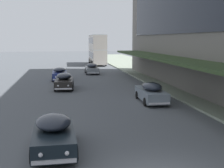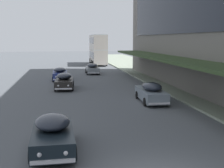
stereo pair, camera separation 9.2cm
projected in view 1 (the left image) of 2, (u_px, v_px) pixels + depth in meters
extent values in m
cube|color=beige|center=(97.00, 56.00, 61.91)|extent=(2.68, 11.30, 2.65)
cube|color=black|center=(97.00, 54.00, 61.87)|extent=(2.71, 10.40, 1.17)
cube|color=silver|center=(97.00, 49.00, 61.72)|extent=(2.58, 11.30, 0.12)
cube|color=beige|center=(97.00, 42.00, 61.52)|extent=(2.68, 11.30, 2.65)
cube|color=black|center=(97.00, 40.00, 61.48)|extent=(2.71, 10.40, 1.17)
cube|color=silver|center=(97.00, 35.00, 61.33)|extent=(2.58, 11.30, 0.12)
cube|color=black|center=(94.00, 37.00, 66.92)|extent=(1.27, 0.08, 0.36)
cylinder|color=black|center=(89.00, 61.00, 65.65)|extent=(0.26, 1.00, 1.00)
cylinder|color=black|center=(101.00, 61.00, 66.02)|extent=(0.26, 1.00, 1.00)
cylinder|color=black|center=(92.00, 63.00, 58.47)|extent=(0.26, 1.00, 1.00)
cylinder|color=black|center=(106.00, 63.00, 58.85)|extent=(0.26, 1.00, 1.00)
cylinder|color=black|center=(91.00, 62.00, 61.07)|extent=(0.26, 1.00, 1.00)
cylinder|color=black|center=(104.00, 62.00, 61.44)|extent=(0.26, 1.00, 1.00)
cube|color=black|center=(54.00, 138.00, 14.01)|extent=(1.90, 4.41, 0.78)
ellipsoid|color=#1E232D|center=(53.00, 122.00, 14.13)|extent=(1.64, 2.44, 0.62)
cube|color=silver|center=(54.00, 162.00, 11.87)|extent=(1.71, 0.16, 0.14)
cube|color=silver|center=(54.00, 129.00, 16.22)|extent=(1.71, 0.16, 0.14)
sphere|color=silver|center=(67.00, 153.00, 11.95)|extent=(0.18, 0.18, 0.18)
sphere|color=silver|center=(41.00, 155.00, 11.77)|extent=(0.18, 0.18, 0.18)
cylinder|color=black|center=(76.00, 153.00, 12.90)|extent=(0.15, 0.64, 0.64)
cylinder|color=black|center=(31.00, 156.00, 12.57)|extent=(0.15, 0.64, 0.64)
cylinder|color=black|center=(72.00, 134.00, 15.53)|extent=(0.15, 0.64, 0.64)
cylinder|color=black|center=(35.00, 136.00, 15.21)|extent=(0.15, 0.64, 0.64)
cube|color=slate|center=(151.00, 94.00, 24.98)|extent=(1.86, 4.83, 0.80)
ellipsoid|color=#1E232D|center=(152.00, 86.00, 24.65)|extent=(1.58, 2.68, 0.63)
cube|color=silver|center=(144.00, 92.00, 27.40)|extent=(1.61, 0.18, 0.14)
cube|color=silver|center=(159.00, 104.00, 22.62)|extent=(1.61, 0.18, 0.14)
sphere|color=silver|center=(139.00, 89.00, 27.27)|extent=(0.18, 0.18, 0.18)
sphere|color=silver|center=(149.00, 89.00, 27.39)|extent=(0.18, 0.18, 0.18)
cylinder|color=black|center=(137.00, 95.00, 26.37)|extent=(0.16, 0.64, 0.64)
cylinder|color=black|center=(156.00, 95.00, 26.58)|extent=(0.16, 0.64, 0.64)
cylinder|color=black|center=(145.00, 102.00, 23.46)|extent=(0.16, 0.64, 0.64)
cylinder|color=black|center=(167.00, 101.00, 23.67)|extent=(0.16, 0.64, 0.64)
cube|color=black|center=(64.00, 83.00, 31.54)|extent=(1.95, 4.51, 0.78)
ellipsoid|color=#1E232D|center=(64.00, 76.00, 31.66)|extent=(1.63, 2.51, 0.64)
cube|color=silver|center=(63.00, 89.00, 29.35)|extent=(1.63, 0.21, 0.14)
cube|color=silver|center=(65.00, 82.00, 33.79)|extent=(1.63, 0.21, 0.14)
sphere|color=silver|center=(68.00, 86.00, 29.38)|extent=(0.18, 0.18, 0.18)
sphere|color=silver|center=(58.00, 86.00, 29.28)|extent=(0.18, 0.18, 0.18)
cylinder|color=black|center=(73.00, 88.00, 30.32)|extent=(0.17, 0.65, 0.64)
cylinder|color=black|center=(55.00, 88.00, 30.14)|extent=(0.17, 0.65, 0.64)
cylinder|color=black|center=(73.00, 84.00, 33.02)|extent=(0.17, 0.65, 0.64)
cylinder|color=black|center=(57.00, 84.00, 32.83)|extent=(0.17, 0.65, 0.64)
cube|color=navy|center=(60.00, 75.00, 38.16)|extent=(1.77, 4.09, 0.80)
ellipsoid|color=#1E232D|center=(60.00, 70.00, 38.27)|extent=(1.54, 2.26, 0.55)
cube|color=silver|center=(60.00, 79.00, 36.16)|extent=(1.64, 0.14, 0.14)
cube|color=silver|center=(60.00, 75.00, 40.23)|extent=(1.64, 0.14, 0.14)
sphere|color=silver|center=(64.00, 77.00, 36.23)|extent=(0.18, 0.18, 0.18)
sphere|color=silver|center=(56.00, 77.00, 36.07)|extent=(0.18, 0.18, 0.18)
cylinder|color=black|center=(67.00, 79.00, 37.12)|extent=(0.15, 0.64, 0.64)
cylinder|color=black|center=(52.00, 79.00, 36.83)|extent=(0.15, 0.64, 0.64)
cylinder|color=black|center=(67.00, 76.00, 39.58)|extent=(0.15, 0.64, 0.64)
cylinder|color=black|center=(53.00, 77.00, 39.29)|extent=(0.15, 0.64, 0.64)
cube|color=gray|center=(92.00, 70.00, 45.54)|extent=(1.80, 4.62, 0.73)
ellipsoid|color=#1E232D|center=(92.00, 65.00, 45.23)|extent=(1.56, 2.55, 0.61)
cube|color=silver|center=(91.00, 70.00, 47.87)|extent=(1.65, 0.14, 0.14)
cube|color=silver|center=(93.00, 73.00, 43.28)|extent=(1.65, 0.14, 0.14)
sphere|color=silver|center=(87.00, 68.00, 47.73)|extent=(0.18, 0.18, 0.18)
sphere|color=silver|center=(94.00, 68.00, 47.87)|extent=(0.18, 0.18, 0.18)
cylinder|color=black|center=(85.00, 71.00, 46.85)|extent=(0.15, 0.64, 0.64)
cylinder|color=black|center=(97.00, 70.00, 47.10)|extent=(0.15, 0.64, 0.64)
cylinder|color=black|center=(87.00, 73.00, 44.06)|extent=(0.15, 0.64, 0.64)
cylinder|color=black|center=(99.00, 72.00, 44.32)|extent=(0.15, 0.64, 0.64)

